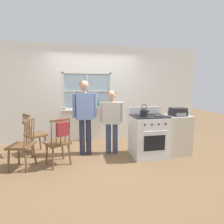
% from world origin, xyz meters
% --- Properties ---
extents(ground_plane, '(16.00, 16.00, 0.00)m').
position_xyz_m(ground_plane, '(0.00, 0.00, 0.00)').
color(ground_plane, brown).
extents(wall_back, '(6.40, 0.16, 2.70)m').
position_xyz_m(wall_back, '(0.01, 1.40, 1.34)').
color(wall_back, silver).
rests_on(wall_back, ground_plane).
extents(chair_by_window, '(0.56, 0.55, 0.95)m').
position_xyz_m(chair_by_window, '(-0.87, -0.16, 0.44)').
color(chair_by_window, brown).
rests_on(chair_by_window, ground_plane).
extents(chair_near_wall, '(0.48, 0.50, 0.95)m').
position_xyz_m(chair_near_wall, '(-1.51, -0.18, 0.44)').
color(chair_near_wall, brown).
rests_on(chair_near_wall, ground_plane).
extents(chair_center_cluster, '(0.56, 0.57, 0.95)m').
position_xyz_m(chair_center_cluster, '(-1.46, 0.56, 0.44)').
color(chair_center_cluster, brown).
rests_on(chair_center_cluster, ground_plane).
extents(person_elderly_left, '(0.54, 0.24, 1.68)m').
position_xyz_m(person_elderly_left, '(-0.31, 0.27, 1.02)').
color(person_elderly_left, '#2D3347').
rests_on(person_elderly_left, ground_plane).
extents(person_teen_center, '(0.57, 0.31, 1.47)m').
position_xyz_m(person_teen_center, '(0.30, 0.24, 0.89)').
color(person_teen_center, '#384766').
rests_on(person_teen_center, ground_plane).
extents(stove, '(0.76, 0.68, 1.08)m').
position_xyz_m(stove, '(1.07, -0.09, 0.47)').
color(stove, silver).
rests_on(stove, ground_plane).
extents(kettle, '(0.21, 0.17, 0.25)m').
position_xyz_m(kettle, '(0.90, -0.22, 1.02)').
color(kettle, black).
rests_on(kettle, stove).
extents(potted_plant, '(0.14, 0.14, 0.31)m').
position_xyz_m(potted_plant, '(0.15, 1.31, 1.00)').
color(potted_plant, beige).
rests_on(potted_plant, wall_back).
extents(handbag, '(0.24, 0.25, 0.31)m').
position_xyz_m(handbag, '(-0.75, -0.37, 0.78)').
color(handbag, maroon).
rests_on(handbag, chair_by_window).
extents(side_counter, '(0.55, 0.50, 0.90)m').
position_xyz_m(side_counter, '(1.76, -0.09, 0.45)').
color(side_counter, beige).
rests_on(side_counter, ground_plane).
extents(stereo, '(0.34, 0.29, 0.18)m').
position_xyz_m(stereo, '(1.76, -0.11, 0.99)').
color(stereo, '#232326').
rests_on(stereo, side_counter).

